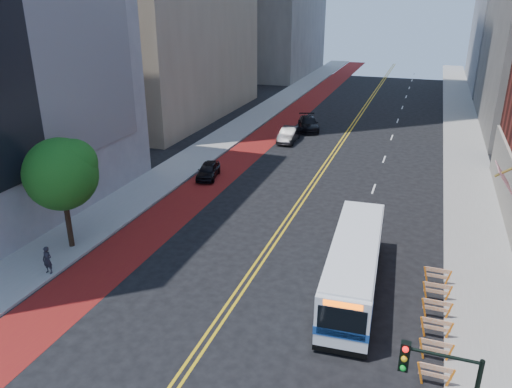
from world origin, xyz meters
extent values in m
plane|color=black|center=(0.00, 0.00, 0.00)|extent=(160.00, 160.00, 0.00)
cube|color=gray|center=(-12.00, 30.00, 0.07)|extent=(4.00, 140.00, 0.15)
cube|color=gray|center=(12.00, 30.00, 0.07)|extent=(4.00, 140.00, 0.15)
cube|color=maroon|center=(-8.10, 30.00, 0.00)|extent=(3.60, 140.00, 0.01)
cube|color=gold|center=(-0.18, 30.00, 0.00)|extent=(0.14, 140.00, 0.01)
cube|color=gold|center=(0.18, 30.00, 0.00)|extent=(0.14, 140.00, 0.01)
cube|color=silver|center=(4.80, 6.00, 0.01)|extent=(0.14, 2.20, 0.01)
cube|color=silver|center=(4.80, 14.00, 0.01)|extent=(0.14, 2.20, 0.01)
cube|color=silver|center=(4.80, 22.00, 0.01)|extent=(0.14, 2.20, 0.01)
cube|color=silver|center=(4.80, 30.00, 0.01)|extent=(0.14, 2.20, 0.01)
cube|color=silver|center=(4.80, 38.00, 0.01)|extent=(0.14, 2.20, 0.01)
cube|color=silver|center=(4.80, 46.00, 0.01)|extent=(0.14, 2.20, 0.01)
cube|color=silver|center=(4.80, 54.00, 0.01)|extent=(0.14, 2.20, 0.01)
cube|color=silver|center=(4.80, 62.00, 0.01)|extent=(0.14, 2.20, 0.01)
cube|color=silver|center=(4.80, 70.00, 0.01)|extent=(0.14, 2.20, 0.01)
cube|color=silver|center=(4.80, 78.00, 0.01)|extent=(0.14, 2.20, 0.01)
cube|color=silver|center=(4.80, 86.00, 0.01)|extent=(0.14, 2.20, 0.01)
cube|color=black|center=(14.15, 20.00, 1.10)|extent=(0.35, 2.80, 2.20)
cube|color=#B21419|center=(11.70, 8.00, 6.60)|extent=(0.75, 1.90, 1.05)
cube|color=orange|center=(9.05, 1.10, 0.50)|extent=(0.32, 0.06, 0.99)
cube|color=orange|center=(10.15, 1.10, 0.50)|extent=(0.32, 0.06, 0.99)
cube|color=orange|center=(9.60, 1.10, 0.90)|extent=(1.25, 0.05, 0.22)
cube|color=orange|center=(9.60, 1.10, 0.55)|extent=(1.25, 0.05, 0.18)
cube|color=orange|center=(9.05, 2.65, 0.50)|extent=(0.32, 0.06, 0.99)
cube|color=orange|center=(10.15, 2.65, 0.50)|extent=(0.32, 0.06, 0.99)
cube|color=orange|center=(9.60, 2.65, 0.90)|extent=(1.25, 0.05, 0.22)
cube|color=orange|center=(9.60, 2.65, 0.55)|extent=(1.25, 0.05, 0.18)
cube|color=orange|center=(9.05, 4.20, 0.50)|extent=(0.32, 0.06, 0.99)
cube|color=orange|center=(10.15, 4.20, 0.50)|extent=(0.32, 0.06, 0.99)
cube|color=orange|center=(9.60, 4.20, 0.90)|extent=(1.25, 0.05, 0.22)
cube|color=orange|center=(9.60, 4.20, 0.55)|extent=(1.25, 0.05, 0.18)
cube|color=orange|center=(9.05, 5.75, 0.50)|extent=(0.32, 0.06, 0.99)
cube|color=orange|center=(10.15, 5.75, 0.50)|extent=(0.32, 0.06, 0.99)
cube|color=orange|center=(9.60, 5.75, 0.90)|extent=(1.25, 0.05, 0.22)
cube|color=orange|center=(9.60, 5.75, 0.55)|extent=(1.25, 0.05, 0.18)
cube|color=orange|center=(9.05, 7.30, 0.50)|extent=(0.32, 0.06, 0.99)
cube|color=orange|center=(10.15, 7.30, 0.50)|extent=(0.32, 0.06, 0.99)
cube|color=orange|center=(9.60, 7.30, 0.90)|extent=(1.25, 0.05, 0.22)
cube|color=orange|center=(9.60, 7.30, 0.55)|extent=(1.25, 0.05, 0.18)
cube|color=orange|center=(9.05, 8.85, 0.50)|extent=(0.32, 0.06, 0.99)
cube|color=orange|center=(10.15, 8.85, 0.50)|extent=(0.32, 0.06, 0.99)
cube|color=orange|center=(9.60, 8.85, 0.90)|extent=(1.25, 0.05, 0.22)
cube|color=orange|center=(9.60, 8.85, 0.55)|extent=(1.25, 0.05, 0.18)
cylinder|color=black|center=(-11.30, 6.00, 1.75)|extent=(0.32, 0.32, 3.20)
sphere|color=#104C15|center=(-11.30, 6.00, 4.75)|extent=(4.20, 4.20, 4.20)
sphere|color=#104C15|center=(-10.70, 6.40, 5.35)|extent=(2.80, 2.80, 2.80)
sphere|color=#104C15|center=(-11.80, 5.70, 5.15)|extent=(2.40, 2.40, 2.40)
cylinder|color=black|center=(9.30, -3.50, 5.05)|extent=(2.00, 0.10, 0.10)
cube|color=black|center=(8.30, -3.50, 4.75)|extent=(0.28, 0.22, 0.95)
sphere|color=red|center=(8.30, -3.64, 5.10)|extent=(0.18, 0.18, 0.18)
sphere|color=yellow|center=(8.30, -3.64, 4.77)|extent=(0.18, 0.18, 0.18)
sphere|color=#0CA526|center=(8.30, -3.64, 4.44)|extent=(0.18, 0.18, 0.18)
cube|color=white|center=(5.50, 6.81, 1.57)|extent=(2.88, 10.72, 2.52)
cube|color=#1A448F|center=(5.50, 6.81, 1.19)|extent=(2.92, 10.76, 0.40)
cube|color=black|center=(5.46, 7.52, 1.99)|extent=(2.75, 7.55, 0.84)
cube|color=black|center=(5.79, 1.54, 1.77)|extent=(2.03, 0.20, 1.42)
cube|color=black|center=(5.21, 12.08, 1.95)|extent=(1.84, 0.19, 0.88)
cube|color=#FF5905|center=(5.79, 1.53, 2.65)|extent=(1.61, 0.16, 0.27)
cube|color=white|center=(5.50, 6.81, 2.87)|extent=(2.74, 10.19, 0.11)
cube|color=black|center=(5.50, 6.81, 0.31)|extent=(2.91, 10.75, 0.27)
cylinder|color=black|center=(4.65, 3.36, 0.44)|extent=(0.31, 0.90, 0.88)
cylinder|color=black|center=(6.73, 3.48, 0.44)|extent=(0.31, 0.90, 0.88)
cylinder|color=black|center=(4.29, 9.72, 0.44)|extent=(0.31, 0.90, 0.88)
cylinder|color=black|center=(6.38, 9.84, 0.44)|extent=(0.31, 0.90, 0.88)
cylinder|color=black|center=(4.22, 10.99, 0.44)|extent=(0.31, 0.90, 0.88)
cylinder|color=black|center=(6.31, 11.11, 0.44)|extent=(0.31, 0.90, 0.88)
imported|color=black|center=(-8.60, 20.08, 0.64)|extent=(2.24, 4.01, 1.29)
imported|color=black|center=(-5.20, 32.87, 0.75)|extent=(1.69, 4.57, 1.49)
imported|color=black|center=(-4.40, 38.10, 0.74)|extent=(3.63, 5.52, 1.49)
imported|color=black|center=(-10.40, 2.96, 0.93)|extent=(0.58, 0.39, 1.56)
camera|label=1|loc=(8.06, -15.69, 14.35)|focal=35.00mm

